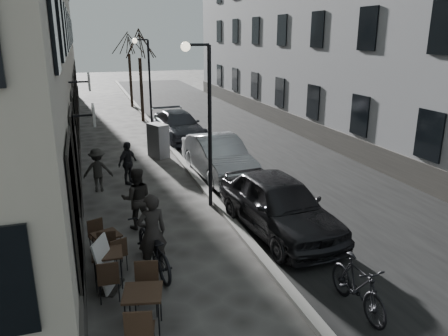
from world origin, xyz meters
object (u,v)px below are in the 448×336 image
sign_board (107,269)px  streetlamp_far (146,74)px  pedestrian_far (128,163)px  car_far (178,126)px  streetlamp_near (204,108)px  tree_far (128,43)px  bicycle (153,247)px  pedestrian_near (137,198)px  bistro_set_a (144,308)px  utility_cabinet (158,141)px  car_mid (219,157)px  bistro_set_c (107,245)px  moped (358,286)px  car_near (279,204)px  bistro_set_b (108,265)px  tree_near (139,45)px  pedestrian_mid (98,170)px

sign_board → streetlamp_far: bearing=103.3°
pedestrian_far → car_far: 7.27m
streetlamp_near → car_far: 9.82m
tree_far → car_far: 12.27m
streetlamp_near → bicycle: (-2.23, -3.48, -2.58)m
pedestrian_near → car_far: size_ratio=0.36×
bistro_set_a → car_far: size_ratio=0.36×
bistro_set_a → sign_board: sign_board is taller
tree_far → bistro_set_a: size_ratio=3.23×
streetlamp_far → utility_cabinet: (-0.43, -5.72, -2.41)m
car_mid → utility_cabinet: bearing=113.4°
bistro_set_c → car_far: size_ratio=0.30×
tree_far → bistro_set_a: 27.12m
bistro_set_c → car_far: (4.39, 12.18, 0.27)m
streetlamp_near → bistro_set_a: streetlamp_near is taller
tree_far → car_mid: tree_far is taller
car_mid → moped: (0.07, -9.06, -0.23)m
streetlamp_near → pedestrian_far: 4.33m
car_mid → car_far: 6.66m
tree_far → utility_cabinet: 15.24m
sign_board → car_far: bearing=96.6°
car_near → car_far: 11.92m
bistro_set_b → streetlamp_near: bearing=51.9°
streetlamp_near → bistro_set_a: size_ratio=2.89×
streetlamp_far → tree_far: size_ratio=0.89×
sign_board → utility_cabinet: bearing=99.4°
tree_near → bistro_set_c: size_ratio=3.81×
bistro_set_c → bicycle: size_ratio=0.68×
moped → bicycle: bearing=142.3°
bistro_set_c → car_far: bearing=50.7°
utility_cabinet → car_mid: size_ratio=0.32×
car_mid → streetlamp_far: bearing=95.2°
bistro_set_b → pedestrian_far: size_ratio=0.99×
pedestrian_mid → tree_near: bearing=-100.5°
streetlamp_near → bistro_set_b: (-3.26, -3.80, -2.68)m
bistro_set_b → pedestrian_near: 3.00m
streetlamp_far → car_near: size_ratio=1.07×
streetlamp_far → moped: bearing=-85.7°
bistro_set_a → bistro_set_b: bistro_set_a is taller
tree_near → tree_far: (0.00, 6.00, 0.00)m
tree_far → pedestrian_far: size_ratio=3.58×
bistro_set_b → pedestrian_mid: bearing=91.9°
pedestrian_mid → car_near: bearing=137.0°
car_far → car_mid: bearing=-93.2°
bicycle → pedestrian_near: 2.50m
bistro_set_a → bistro_set_b: size_ratio=1.12×
bistro_set_a → pedestrian_near: (0.48, 4.66, 0.37)m
tree_near → pedestrian_far: size_ratio=3.58×
tree_far → sign_board: tree_far is taller
pedestrian_far → car_near: size_ratio=0.33×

